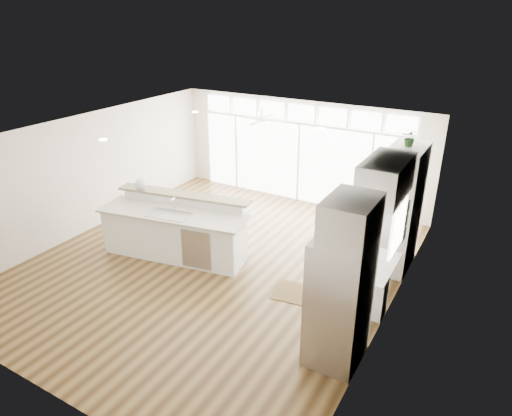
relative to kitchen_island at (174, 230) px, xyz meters
The scene contains 24 objects.
floor 1.13m from the kitchen_island, 10.76° to the left, with size 7.00×8.00×0.02m, color #402B13.
ceiling 2.28m from the kitchen_island, 10.76° to the left, with size 7.00×8.00×0.02m, color white.
wall_back 4.34m from the kitchen_island, 77.59° to the left, with size 7.00×0.04×2.70m, color beige.
wall_front 4.00m from the kitchen_island, 76.50° to the right, with size 7.00×0.04×2.70m, color beige.
wall_left 2.69m from the kitchen_island, behind, with size 0.04×8.00×2.70m, color beige.
wall_right 4.48m from the kitchen_island, ahead, with size 0.04×8.00×2.70m, color beige.
glass_wall 4.24m from the kitchen_island, 77.41° to the left, with size 5.80×0.06×2.08m, color silver.
transom_row 4.57m from the kitchen_island, 77.41° to the left, with size 5.90×0.06×0.40m, color silver.
desk_window 4.50m from the kitchen_island, ahead, with size 0.04×0.85×0.85m, color white.
ceiling_fan 3.53m from the kitchen_island, 81.99° to the left, with size 1.16×1.16×0.32m, color white.
recessed_lights 2.29m from the kitchen_island, 22.18° to the left, with size 3.40×3.00×0.02m, color beige.
oven_cabinet 4.58m from the kitchen_island, 25.78° to the left, with size 0.64×1.20×2.50m, color white.
desk_nook 4.08m from the kitchen_island, ahead, with size 0.72×1.30×0.76m, color white.
upper_cabinets 4.47m from the kitchen_island, ahead, with size 0.64×1.30×0.64m, color white.
refrigerator 4.21m from the kitchen_island, 16.27° to the right, with size 0.76×0.90×2.00m, color #A9A9AD.
fridge_cabinet 4.57m from the kitchen_island, 16.04° to the right, with size 0.64×0.90×0.60m, color white.
framed_photos 4.58m from the kitchen_island, 14.03° to the left, with size 0.06×0.22×0.80m, color black.
kitchen_island is the anchor object (origin of this frame).
rug 2.94m from the kitchen_island, ahead, with size 0.94×0.68×0.01m, color #352511.
office_chair 3.96m from the kitchen_island, 10.59° to the left, with size 0.47×0.44×0.91m, color black.
fishbowl 1.27m from the kitchen_island, 167.58° to the left, with size 0.26×0.26×0.26m, color silver.
monitor 4.01m from the kitchen_island, ahead, with size 0.08×0.49×0.41m, color black.
keyboard 3.83m from the kitchen_island, ahead, with size 0.11×0.29×0.01m, color white.
potted_plant 4.96m from the kitchen_island, 25.78° to the left, with size 0.29×0.32×0.25m, color #2E5D27.
Camera 1 is at (4.80, -6.64, 4.85)m, focal length 32.00 mm.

